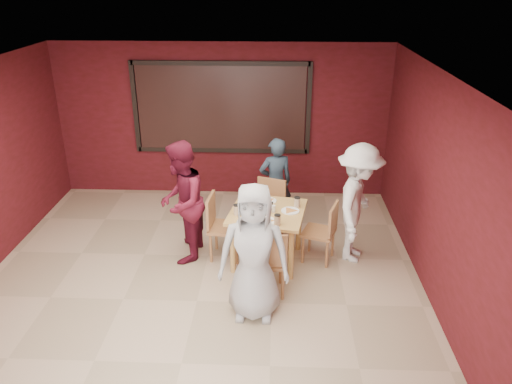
{
  "coord_description": "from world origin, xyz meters",
  "views": [
    {
      "loc": [
        0.98,
        -5.27,
        3.9
      ],
      "look_at": [
        0.72,
        1.04,
        1.09
      ],
      "focal_mm": 35.0,
      "sensor_mm": 36.0,
      "label": 1
    }
  ],
  "objects_px": {
    "dining_table": "(267,217)",
    "chair_left": "(220,223)",
    "chair_right": "(324,229)",
    "diner_left": "(181,202)",
    "chair_front": "(268,259)",
    "diner_right": "(358,204)",
    "chair_back": "(268,206)",
    "diner_front": "(254,253)",
    "diner_back": "(275,182)"
  },
  "relations": [
    {
      "from": "chair_right",
      "to": "diner_right",
      "type": "xyz_separation_m",
      "value": [
        0.46,
        0.11,
        0.37
      ]
    },
    {
      "from": "dining_table",
      "to": "diner_left",
      "type": "relative_size",
      "value": 0.66
    },
    {
      "from": "diner_left",
      "to": "diner_right",
      "type": "bearing_deg",
      "value": 94.29
    },
    {
      "from": "dining_table",
      "to": "diner_back",
      "type": "height_order",
      "value": "diner_back"
    },
    {
      "from": "chair_left",
      "to": "diner_left",
      "type": "bearing_deg",
      "value": -175.32
    },
    {
      "from": "chair_left",
      "to": "diner_right",
      "type": "distance_m",
      "value": 2.0
    },
    {
      "from": "dining_table",
      "to": "diner_back",
      "type": "xyz_separation_m",
      "value": [
        0.11,
        1.16,
        0.05
      ]
    },
    {
      "from": "chair_left",
      "to": "diner_front",
      "type": "height_order",
      "value": "diner_front"
    },
    {
      "from": "chair_front",
      "to": "diner_front",
      "type": "xyz_separation_m",
      "value": [
        -0.16,
        -0.39,
        0.33
      ]
    },
    {
      "from": "diner_front",
      "to": "diner_left",
      "type": "bearing_deg",
      "value": 131.86
    },
    {
      "from": "chair_front",
      "to": "diner_right",
      "type": "height_order",
      "value": "diner_right"
    },
    {
      "from": "chair_front",
      "to": "chair_left",
      "type": "bearing_deg",
      "value": 126.82
    },
    {
      "from": "chair_right",
      "to": "diner_back",
      "type": "height_order",
      "value": "diner_back"
    },
    {
      "from": "chair_right",
      "to": "diner_front",
      "type": "height_order",
      "value": "diner_front"
    },
    {
      "from": "chair_right",
      "to": "diner_left",
      "type": "distance_m",
      "value": 2.08
    },
    {
      "from": "chair_front",
      "to": "dining_table",
      "type": "bearing_deg",
      "value": 91.83
    },
    {
      "from": "chair_right",
      "to": "diner_left",
      "type": "xyz_separation_m",
      "value": [
        -2.04,
        0.02,
        0.38
      ]
    },
    {
      "from": "chair_back",
      "to": "chair_right",
      "type": "height_order",
      "value": "chair_back"
    },
    {
      "from": "chair_right",
      "to": "diner_left",
      "type": "bearing_deg",
      "value": 179.52
    },
    {
      "from": "chair_back",
      "to": "diner_front",
      "type": "height_order",
      "value": "diner_front"
    },
    {
      "from": "chair_back",
      "to": "diner_right",
      "type": "distance_m",
      "value": 1.43
    },
    {
      "from": "chair_back",
      "to": "chair_left",
      "type": "xyz_separation_m",
      "value": [
        -0.69,
        -0.6,
        0.0
      ]
    },
    {
      "from": "dining_table",
      "to": "chair_front",
      "type": "xyz_separation_m",
      "value": [
        0.03,
        -0.86,
        -0.16
      ]
    },
    {
      "from": "dining_table",
      "to": "chair_right",
      "type": "distance_m",
      "value": 0.84
    },
    {
      "from": "dining_table",
      "to": "chair_left",
      "type": "relative_size",
      "value": 1.21
    },
    {
      "from": "dining_table",
      "to": "diner_back",
      "type": "relative_size",
      "value": 0.78
    },
    {
      "from": "chair_back",
      "to": "chair_right",
      "type": "distance_m",
      "value": 1.05
    },
    {
      "from": "chair_left",
      "to": "diner_left",
      "type": "relative_size",
      "value": 0.54
    },
    {
      "from": "diner_left",
      "to": "dining_table",
      "type": "bearing_deg",
      "value": 90.08
    },
    {
      "from": "diner_back",
      "to": "diner_front",
      "type": "bearing_deg",
      "value": 67.03
    },
    {
      "from": "dining_table",
      "to": "chair_left",
      "type": "distance_m",
      "value": 0.71
    },
    {
      "from": "diner_back",
      "to": "dining_table",
      "type": "bearing_deg",
      "value": 67.36
    },
    {
      "from": "chair_left",
      "to": "diner_back",
      "type": "distance_m",
      "value": 1.35
    },
    {
      "from": "dining_table",
      "to": "chair_right",
      "type": "bearing_deg",
      "value": 2.05
    },
    {
      "from": "chair_front",
      "to": "diner_left",
      "type": "distance_m",
      "value": 1.59
    },
    {
      "from": "chair_back",
      "to": "chair_front",
      "type": "bearing_deg",
      "value": -89.21
    },
    {
      "from": "chair_right",
      "to": "diner_front",
      "type": "distance_m",
      "value": 1.63
    },
    {
      "from": "chair_front",
      "to": "chair_right",
      "type": "xyz_separation_m",
      "value": [
        0.79,
        0.89,
        -0.03
      ]
    },
    {
      "from": "diner_right",
      "to": "diner_front",
      "type": "bearing_deg",
      "value": 152.76
    },
    {
      "from": "chair_back",
      "to": "diner_back",
      "type": "height_order",
      "value": "diner_back"
    },
    {
      "from": "dining_table",
      "to": "diner_front",
      "type": "distance_m",
      "value": 1.27
    },
    {
      "from": "chair_front",
      "to": "chair_left",
      "type": "height_order",
      "value": "chair_left"
    },
    {
      "from": "chair_left",
      "to": "diner_back",
      "type": "xyz_separation_m",
      "value": [
        0.8,
        1.07,
        0.2
      ]
    },
    {
      "from": "chair_front",
      "to": "diner_right",
      "type": "distance_m",
      "value": 1.64
    },
    {
      "from": "chair_right",
      "to": "diner_left",
      "type": "relative_size",
      "value": 0.51
    },
    {
      "from": "dining_table",
      "to": "diner_right",
      "type": "bearing_deg",
      "value": 6.03
    },
    {
      "from": "dining_table",
      "to": "diner_front",
      "type": "height_order",
      "value": "diner_front"
    },
    {
      "from": "chair_left",
      "to": "diner_back",
      "type": "height_order",
      "value": "diner_back"
    },
    {
      "from": "diner_back",
      "to": "diner_left",
      "type": "height_order",
      "value": "diner_left"
    },
    {
      "from": "chair_back",
      "to": "diner_left",
      "type": "height_order",
      "value": "diner_left"
    }
  ]
}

